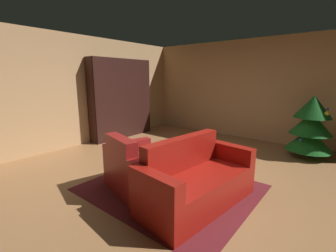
{
  "coord_description": "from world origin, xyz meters",
  "views": [
    {
      "loc": [
        2.04,
        -3.0,
        1.65
      ],
      "look_at": [
        -0.24,
        -0.16,
        0.87
      ],
      "focal_mm": 24.62,
      "sensor_mm": 36.0,
      "label": 1
    }
  ],
  "objects": [
    {
      "name": "coffee_table",
      "position": [
        -0.02,
        -0.45,
        0.41
      ],
      "size": [
        0.65,
        0.65,
        0.45
      ],
      "color": "black",
      "rests_on": "ground"
    },
    {
      "name": "area_rug",
      "position": [
        0.06,
        -0.46,
        0.0
      ],
      "size": [
        2.37,
        2.05,
        0.01
      ],
      "primitive_type": "cube",
      "color": "maroon",
      "rests_on": "ground"
    },
    {
      "name": "decorated_tree",
      "position": [
        1.44,
        2.43,
        0.67
      ],
      "size": [
        0.89,
        0.89,
        1.29
      ],
      "color": "brown",
      "rests_on": "ground"
    },
    {
      "name": "bookshelf_unit",
      "position": [
        -2.9,
        1.25,
        1.03
      ],
      "size": [
        0.34,
        1.9,
        2.12
      ],
      "color": "black",
      "rests_on": "ground"
    },
    {
      "name": "wall_left",
      "position": [
        -3.14,
        0.0,
        1.31
      ],
      "size": [
        0.06,
        6.42,
        2.62
      ],
      "primitive_type": "cube",
      "color": "tan",
      "rests_on": "ground"
    },
    {
      "name": "couch_red",
      "position": [
        0.57,
        -0.59,
        0.3
      ],
      "size": [
        0.93,
        1.74,
        0.86
      ],
      "color": "maroon",
      "rests_on": "ground"
    },
    {
      "name": "ground_plane",
      "position": [
        0.0,
        0.0,
        0.0
      ],
      "size": [
        7.56,
        7.56,
        0.0
      ],
      "primitive_type": "plane",
      "color": "#9F6C41"
    },
    {
      "name": "bottle_on_table",
      "position": [
        0.16,
        -0.42,
        0.55
      ],
      "size": [
        0.08,
        0.08,
        0.24
      ],
      "color": "#622312",
      "rests_on": "coffee_table"
    },
    {
      "name": "armchair_red",
      "position": [
        -0.27,
        -0.8,
        0.3
      ],
      "size": [
        1.17,
        1.02,
        0.85
      ],
      "color": "maroon",
      "rests_on": "ground"
    },
    {
      "name": "book_stack_on_table",
      "position": [
        0.02,
        -0.5,
        0.5
      ],
      "size": [
        0.21,
        0.18,
        0.09
      ],
      "color": "gold",
      "rests_on": "coffee_table"
    },
    {
      "name": "wall_back",
      "position": [
        0.0,
        3.18,
        1.31
      ],
      "size": [
        6.35,
        0.06,
        2.62
      ],
      "primitive_type": "cube",
      "color": "tan",
      "rests_on": "ground"
    }
  ]
}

